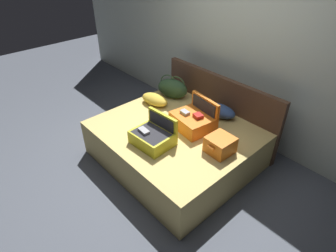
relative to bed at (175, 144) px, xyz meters
The scene contains 10 objects.
ground_plane 0.48m from the bed, 90.00° to the right, with size 12.00×12.00×0.00m, color #4C515B.
back_wall 1.63m from the bed, 90.00° to the left, with size 8.00×0.10×2.60m, color #B7C1B2.
bed is the anchor object (origin of this frame).
headboard 0.92m from the bed, 90.00° to the left, with size 2.01×0.08×0.98m, color #4C3323.
hard_case_large 0.45m from the bed, 55.24° to the left, with size 0.56×0.49×0.39m.
hard_case_medium 0.55m from the bed, 83.60° to the right, with size 0.49×0.42×0.35m.
hard_case_small 0.78m from the bed, ahead, with size 0.29×0.32×0.20m.
duffel_bag 0.96m from the bed, 139.57° to the left, with size 0.54×0.42×0.36m.
pillow_near_headboard 0.78m from the bed, 74.50° to the left, with size 0.46×0.25×0.17m, color navy.
pillow_center_head 0.78m from the bed, 162.17° to the left, with size 0.45×0.24×0.16m, color gold.
Camera 1 is at (2.19, -1.71, 2.63)m, focal length 30.17 mm.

